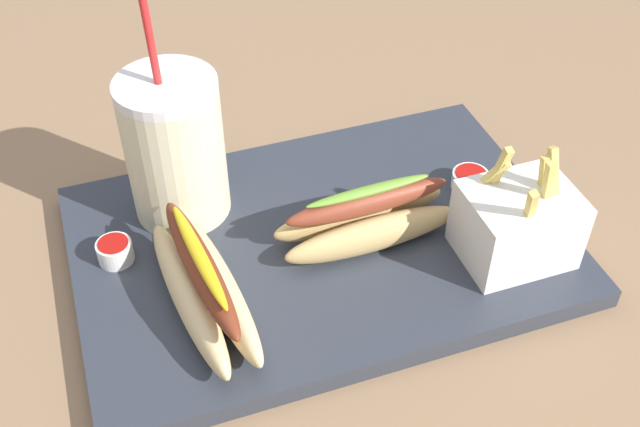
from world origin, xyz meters
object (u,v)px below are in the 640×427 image
Objects in this scene: soda_cup at (175,148)px; ketchup_cup_1 at (470,179)px; hot_dog_1 at (367,219)px; hot_dog_2 at (203,286)px; fries_basket at (517,224)px; ketchup_cup_2 at (115,251)px.

soda_cup is 0.30m from ketchup_cup_1.
hot_dog_2 is at bearing 11.26° from hot_dog_1.
soda_cup is at bearing -30.71° from fries_basket.
soda_cup reaches higher than ketchup_cup_2.
hot_dog_2 reaches higher than ketchup_cup_1.
fries_basket is 0.10m from ketchup_cup_1.
hot_dog_2 is at bearing 86.40° from soda_cup.
ketchup_cup_1 is (-0.01, -0.10, -0.03)m from fries_basket.
hot_dog_2 is 0.30m from ketchup_cup_1.
hot_dog_1 reaches higher than ketchup_cup_1.
fries_basket is 0.14m from hot_dog_1.
ketchup_cup_1 is at bearing -94.04° from fries_basket.
fries_basket is at bearing 149.29° from soda_cup.
hot_dog_2 is (0.01, 0.13, -0.05)m from soda_cup.
fries_basket is at bearing 85.96° from ketchup_cup_1.
soda_cup is 2.15× the size of fries_basket.
fries_basket is 0.28m from hot_dog_2.
fries_basket reaches higher than ketchup_cup_1.
ketchup_cup_2 is (0.35, -0.11, -0.03)m from fries_basket.
ketchup_cup_2 is at bearing -12.58° from hot_dog_1.
hot_dog_1 is 0.91× the size of hot_dog_2.
hot_dog_1 is at bearing 15.76° from ketchup_cup_1.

